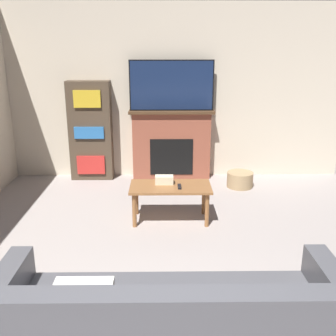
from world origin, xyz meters
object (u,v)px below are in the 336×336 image
(tv, at_px, (172,86))
(coffee_table, at_px, (170,191))
(bookshelf, at_px, (91,131))
(fireplace, at_px, (171,144))
(couch, at_px, (169,333))
(storage_basket, at_px, (240,180))

(tv, relative_size, coffee_table, 1.32)
(bookshelf, bearing_deg, fireplace, 1.00)
(couch, relative_size, storage_basket, 6.00)
(fireplace, height_order, couch, fireplace)
(fireplace, xyz_separation_m, tv, (0.00, -0.02, 0.93))
(storage_basket, bearing_deg, tv, 155.91)
(coffee_table, xyz_separation_m, bookshelf, (-1.23, 1.64, 0.39))
(coffee_table, bearing_deg, bookshelf, 126.77)
(fireplace, distance_m, couch, 4.02)
(tv, height_order, storage_basket, tv)
(fireplace, xyz_separation_m, couch, (-0.10, -4.01, -0.28))
(couch, height_order, bookshelf, bookshelf)
(couch, distance_m, coffee_table, 2.34)
(fireplace, bearing_deg, coffee_table, -91.59)
(fireplace, relative_size, storage_basket, 3.41)
(tv, bearing_deg, storage_basket, -24.09)
(fireplace, distance_m, bookshelf, 1.29)
(coffee_table, relative_size, storage_basket, 2.50)
(fireplace, bearing_deg, couch, -91.40)
(storage_basket, bearing_deg, bookshelf, 168.73)
(couch, xyz_separation_m, bookshelf, (-1.18, 3.98, 0.50))
(fireplace, xyz_separation_m, storage_basket, (1.03, -0.48, -0.44))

